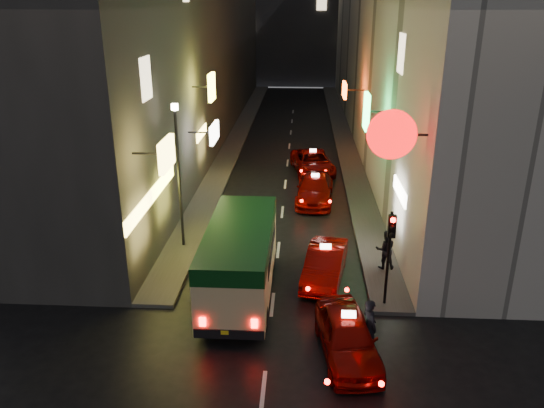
% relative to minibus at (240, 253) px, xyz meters
% --- Properties ---
extents(building_left, '(7.47, 52.00, 18.00)m').
position_rel_minibus_xyz_m(building_left, '(-6.80, 24.98, 7.24)').
color(building_left, '#3D3A37').
rests_on(building_left, ground).
extents(building_right, '(7.97, 52.00, 18.00)m').
position_rel_minibus_xyz_m(building_right, '(9.20, 24.98, 7.24)').
color(building_right, beige).
rests_on(building_right, ground).
extents(sidewalk_left, '(1.50, 52.00, 0.15)m').
position_rel_minibus_xyz_m(sidewalk_left, '(-3.05, 24.99, -1.68)').
color(sidewalk_left, '#494644').
rests_on(sidewalk_left, ground).
extents(sidewalk_right, '(1.50, 52.00, 0.15)m').
position_rel_minibus_xyz_m(sidewalk_right, '(5.45, 24.99, -1.68)').
color(sidewalk_right, '#494644').
rests_on(sidewalk_right, ground).
extents(minibus, '(2.29, 6.48, 2.79)m').
position_rel_minibus_xyz_m(minibus, '(0.00, 0.00, 0.00)').
color(minibus, '#D9C787').
rests_on(minibus, ground).
extents(taxi_near, '(2.71, 5.25, 1.77)m').
position_rel_minibus_xyz_m(taxi_near, '(3.65, -3.30, -0.96)').
color(taxi_near, '#790602').
rests_on(taxi_near, ground).
extents(taxi_second, '(2.77, 5.09, 1.70)m').
position_rel_minibus_xyz_m(taxi_second, '(3.14, 1.50, -0.99)').
color(taxi_second, '#790602').
rests_on(taxi_second, ground).
extents(taxi_third, '(2.41, 5.18, 1.78)m').
position_rel_minibus_xyz_m(taxi_third, '(2.90, 10.30, -0.96)').
color(taxi_third, '#790602').
rests_on(taxi_third, ground).
extents(taxi_far, '(2.92, 5.36, 1.79)m').
position_rel_minibus_xyz_m(taxi_far, '(2.86, 15.37, -0.95)').
color(taxi_far, '#790602').
rests_on(taxi_far, ground).
extents(pedestrian_crossing, '(0.65, 0.78, 2.02)m').
position_rel_minibus_xyz_m(pedestrian_crossing, '(4.33, -3.01, -0.75)').
color(pedestrian_crossing, black).
rests_on(pedestrian_crossing, ground).
extents(pedestrian_sidewalk, '(0.71, 0.46, 1.84)m').
position_rel_minibus_xyz_m(pedestrian_sidewalk, '(5.56, 2.30, -0.69)').
color(pedestrian_sidewalk, black).
rests_on(pedestrian_sidewalk, sidewalk_right).
extents(traffic_light, '(0.26, 0.43, 3.50)m').
position_rel_minibus_xyz_m(traffic_light, '(5.20, -0.54, 0.93)').
color(traffic_light, black).
rests_on(traffic_light, sidewalk_right).
extents(lamp_post, '(0.28, 0.28, 6.22)m').
position_rel_minibus_xyz_m(lamp_post, '(-3.00, 3.99, 1.96)').
color(lamp_post, black).
rests_on(lamp_post, sidewalk_left).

